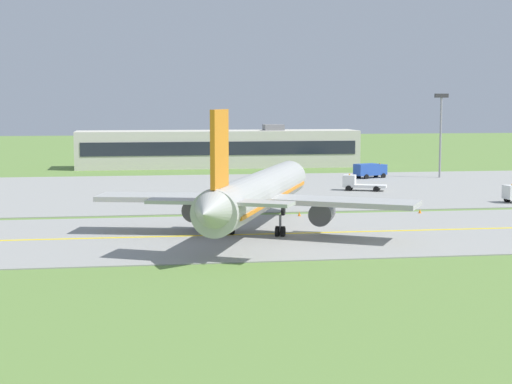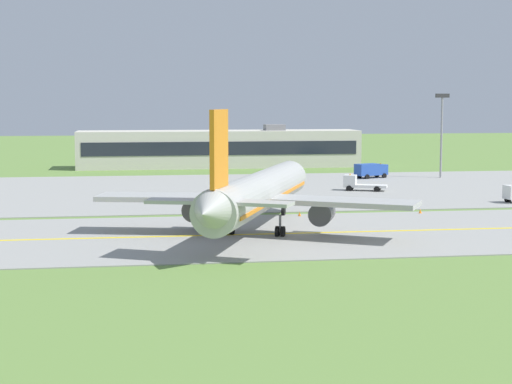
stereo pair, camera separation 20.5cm
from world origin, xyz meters
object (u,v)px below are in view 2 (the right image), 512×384
at_px(airplane_lead, 258,193).
at_px(service_truck_catering, 358,183).
at_px(apron_light_mast, 442,125).
at_px(service_truck_fuel, 371,170).

relative_size(airplane_lead, service_truck_catering, 5.69).
height_order(service_truck_catering, apron_light_mast, apron_light_mast).
relative_size(service_truck_catering, apron_light_mast, 0.46).
bearing_deg(service_truck_catering, service_truck_fuel, 68.28).
relative_size(airplane_lead, apron_light_mast, 2.59).
xyz_separation_m(airplane_lead, service_truck_catering, (20.92, 37.22, -2.95)).
relative_size(airplane_lead, service_truck_fuel, 6.02).
bearing_deg(apron_light_mast, service_truck_fuel, 175.44).
xyz_separation_m(airplane_lead, service_truck_fuel, (28.58, 56.45, -2.60)).
bearing_deg(service_truck_catering, airplane_lead, -119.34).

